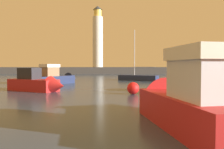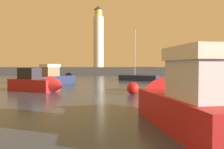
{
  "view_description": "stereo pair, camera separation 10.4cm",
  "coord_description": "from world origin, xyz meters",
  "px_view_note": "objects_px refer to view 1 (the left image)",
  "views": [
    {
      "loc": [
        0.2,
        -2.61,
        2.4
      ],
      "look_at": [
        0.77,
        20.11,
        1.58
      ],
      "focal_mm": 35.57,
      "sensor_mm": 36.0,
      "label": 1
    },
    {
      "loc": [
        0.3,
        -2.61,
        2.4
      ],
      "look_at": [
        0.77,
        20.11,
        1.58
      ],
      "focal_mm": 35.57,
      "sensor_mm": 36.0,
      "label": 2
    }
  ],
  "objects_px": {
    "sailboat_moored": "(138,78)",
    "mooring_buoy": "(133,88)",
    "motorboat_1": "(182,99)",
    "motorboat_3": "(58,78)",
    "motorboat_4": "(38,83)",
    "motorboat_0": "(222,84)",
    "lighthouse": "(98,38)"
  },
  "relations": [
    {
      "from": "motorboat_4",
      "to": "sailboat_moored",
      "type": "distance_m",
      "value": 20.05
    },
    {
      "from": "motorboat_3",
      "to": "mooring_buoy",
      "type": "xyz_separation_m",
      "value": [
        8.98,
        -11.76,
        -0.35
      ]
    },
    {
      "from": "sailboat_moored",
      "to": "mooring_buoy",
      "type": "xyz_separation_m",
      "value": [
        -3.11,
        -18.75,
        0.02
      ]
    },
    {
      "from": "lighthouse",
      "to": "sailboat_moored",
      "type": "relative_size",
      "value": 2.24
    },
    {
      "from": "motorboat_1",
      "to": "motorboat_3",
      "type": "bearing_deg",
      "value": 114.7
    },
    {
      "from": "motorboat_4",
      "to": "mooring_buoy",
      "type": "distance_m",
      "value": 9.34
    },
    {
      "from": "motorboat_3",
      "to": "mooring_buoy",
      "type": "bearing_deg",
      "value": -52.64
    },
    {
      "from": "lighthouse",
      "to": "motorboat_1",
      "type": "xyz_separation_m",
      "value": [
        5.98,
        -61.78,
        -10.38
      ]
    },
    {
      "from": "motorboat_1",
      "to": "sailboat_moored",
      "type": "bearing_deg",
      "value": 85.6
    },
    {
      "from": "lighthouse",
      "to": "motorboat_4",
      "type": "xyz_separation_m",
      "value": [
        -3.87,
        -49.32,
        -10.64
      ]
    },
    {
      "from": "motorboat_0",
      "to": "mooring_buoy",
      "type": "bearing_deg",
      "value": 174.5
    },
    {
      "from": "motorboat_1",
      "to": "motorboat_3",
      "type": "distance_m",
      "value": 23.67
    },
    {
      "from": "mooring_buoy",
      "to": "motorboat_0",
      "type": "bearing_deg",
      "value": -5.5
    },
    {
      "from": "motorboat_3",
      "to": "sailboat_moored",
      "type": "xyz_separation_m",
      "value": [
        12.08,
        6.99,
        -0.37
      ]
    },
    {
      "from": "motorboat_1",
      "to": "mooring_buoy",
      "type": "distance_m",
      "value": 9.8
    },
    {
      "from": "motorboat_0",
      "to": "mooring_buoy",
      "type": "xyz_separation_m",
      "value": [
        -7.39,
        0.71,
        -0.43
      ]
    },
    {
      "from": "motorboat_1",
      "to": "motorboat_4",
      "type": "height_order",
      "value": "motorboat_1"
    },
    {
      "from": "motorboat_3",
      "to": "motorboat_4",
      "type": "relative_size",
      "value": 1.07
    },
    {
      "from": "lighthouse",
      "to": "mooring_buoy",
      "type": "relative_size",
      "value": 18.52
    },
    {
      "from": "motorboat_3",
      "to": "sailboat_moored",
      "type": "relative_size",
      "value": 0.82
    },
    {
      "from": "motorboat_1",
      "to": "motorboat_4",
      "type": "distance_m",
      "value": 15.88
    },
    {
      "from": "mooring_buoy",
      "to": "lighthouse",
      "type": "bearing_deg",
      "value": 95.56
    },
    {
      "from": "motorboat_1",
      "to": "mooring_buoy",
      "type": "bearing_deg",
      "value": 95.36
    },
    {
      "from": "lighthouse",
      "to": "sailboat_moored",
      "type": "xyz_separation_m",
      "value": [
        8.17,
        -33.29,
        -10.89
      ]
    },
    {
      "from": "motorboat_4",
      "to": "mooring_buoy",
      "type": "xyz_separation_m",
      "value": [
        8.94,
        -2.72,
        -0.23
      ]
    },
    {
      "from": "lighthouse",
      "to": "sailboat_moored",
      "type": "distance_m",
      "value": 35.97
    },
    {
      "from": "sailboat_moored",
      "to": "mooring_buoy",
      "type": "bearing_deg",
      "value": -99.41
    },
    {
      "from": "lighthouse",
      "to": "motorboat_1",
      "type": "bearing_deg",
      "value": -84.47
    },
    {
      "from": "lighthouse",
      "to": "motorboat_1",
      "type": "relative_size",
      "value": 2.37
    },
    {
      "from": "lighthouse",
      "to": "motorboat_4",
      "type": "height_order",
      "value": "lighthouse"
    },
    {
      "from": "lighthouse",
      "to": "motorboat_3",
      "type": "distance_m",
      "value": 41.82
    },
    {
      "from": "motorboat_1",
      "to": "sailboat_moored",
      "type": "distance_m",
      "value": 28.58
    }
  ]
}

